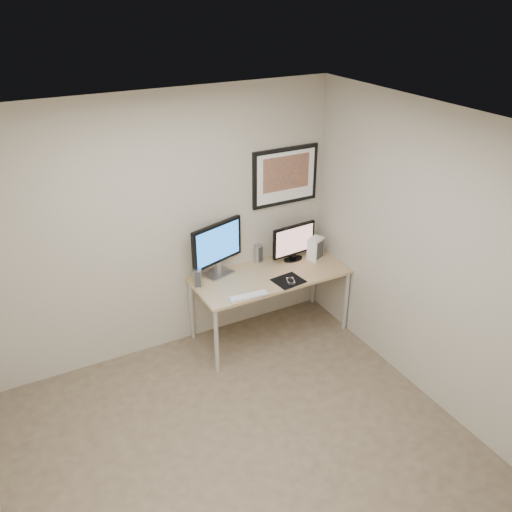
{
  "coord_description": "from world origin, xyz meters",
  "views": [
    {
      "loc": [
        -1.41,
        -2.86,
        3.44
      ],
      "look_at": [
        0.7,
        1.1,
        1.12
      ],
      "focal_mm": 38.0,
      "sensor_mm": 36.0,
      "label": 1
    }
  ],
  "objects_px": {
    "monitor_tv": "(294,242)",
    "speaker_left": "(198,278)",
    "desk": "(270,279)",
    "keyboard": "(249,296)",
    "speaker_right": "(258,253)",
    "monitor_large": "(217,247)",
    "fan_unit": "(315,249)",
    "framed_art": "(285,176)"
  },
  "relations": [
    {
      "from": "fan_unit",
      "to": "keyboard",
      "type": "bearing_deg",
      "value": 174.75
    },
    {
      "from": "speaker_left",
      "to": "speaker_right",
      "type": "bearing_deg",
      "value": 35.19
    },
    {
      "from": "desk",
      "to": "keyboard",
      "type": "distance_m",
      "value": 0.5
    },
    {
      "from": "speaker_left",
      "to": "fan_unit",
      "type": "height_order",
      "value": "fan_unit"
    },
    {
      "from": "desk",
      "to": "speaker_left",
      "type": "distance_m",
      "value": 0.78
    },
    {
      "from": "desk",
      "to": "keyboard",
      "type": "height_order",
      "value": "keyboard"
    },
    {
      "from": "speaker_left",
      "to": "keyboard",
      "type": "xyz_separation_m",
      "value": [
        0.35,
        -0.4,
        -0.09
      ]
    },
    {
      "from": "speaker_left",
      "to": "speaker_right",
      "type": "xyz_separation_m",
      "value": [
        0.77,
        0.19,
        0.0
      ]
    },
    {
      "from": "keyboard",
      "to": "fan_unit",
      "type": "distance_m",
      "value": 1.06
    },
    {
      "from": "monitor_tv",
      "to": "speaker_right",
      "type": "xyz_separation_m",
      "value": [
        -0.35,
        0.14,
        -0.12
      ]
    },
    {
      "from": "speaker_right",
      "to": "desk",
      "type": "bearing_deg",
      "value": -112.33
    },
    {
      "from": "framed_art",
      "to": "monitor_tv",
      "type": "xyz_separation_m",
      "value": [
        0.02,
        -0.18,
        -0.67
      ]
    },
    {
      "from": "monitor_tv",
      "to": "fan_unit",
      "type": "height_order",
      "value": "monitor_tv"
    },
    {
      "from": "monitor_large",
      "to": "speaker_right",
      "type": "distance_m",
      "value": 0.54
    },
    {
      "from": "speaker_right",
      "to": "framed_art",
      "type": "bearing_deg",
      "value": -13.87
    },
    {
      "from": "desk",
      "to": "fan_unit",
      "type": "distance_m",
      "value": 0.62
    },
    {
      "from": "fan_unit",
      "to": "monitor_tv",
      "type": "bearing_deg",
      "value": 133.51
    },
    {
      "from": "speaker_left",
      "to": "keyboard",
      "type": "relative_size",
      "value": 0.49
    },
    {
      "from": "framed_art",
      "to": "fan_unit",
      "type": "bearing_deg",
      "value": -47.93
    },
    {
      "from": "monitor_large",
      "to": "monitor_tv",
      "type": "distance_m",
      "value": 0.86
    },
    {
      "from": "speaker_right",
      "to": "keyboard",
      "type": "bearing_deg",
      "value": -144.74
    },
    {
      "from": "desk",
      "to": "speaker_right",
      "type": "height_order",
      "value": "speaker_right"
    },
    {
      "from": "framed_art",
      "to": "monitor_large",
      "type": "height_order",
      "value": "framed_art"
    },
    {
      "from": "framed_art",
      "to": "monitor_large",
      "type": "relative_size",
      "value": 1.24
    },
    {
      "from": "monitor_large",
      "to": "fan_unit",
      "type": "distance_m",
      "value": 1.1
    },
    {
      "from": "desk",
      "to": "monitor_tv",
      "type": "bearing_deg",
      "value": 22.72
    },
    {
      "from": "framed_art",
      "to": "monitor_tv",
      "type": "relative_size",
      "value": 1.45
    },
    {
      "from": "desk",
      "to": "keyboard",
      "type": "xyz_separation_m",
      "value": [
        -0.4,
        -0.29,
        0.07
      ]
    },
    {
      "from": "monitor_large",
      "to": "framed_art",
      "type": "bearing_deg",
      "value": -11.57
    },
    {
      "from": "keyboard",
      "to": "speaker_left",
      "type": "bearing_deg",
      "value": 136.61
    },
    {
      "from": "monitor_tv",
      "to": "keyboard",
      "type": "relative_size",
      "value": 1.32
    },
    {
      "from": "monitor_large",
      "to": "keyboard",
      "type": "bearing_deg",
      "value": -99.29
    },
    {
      "from": "desk",
      "to": "speaker_left",
      "type": "relative_size",
      "value": 8.36
    },
    {
      "from": "framed_art",
      "to": "monitor_large",
      "type": "distance_m",
      "value": 1.01
    },
    {
      "from": "monitor_large",
      "to": "speaker_left",
      "type": "xyz_separation_m",
      "value": [
        -0.27,
        -0.13,
        -0.22
      ]
    },
    {
      "from": "speaker_left",
      "to": "keyboard",
      "type": "height_order",
      "value": "speaker_left"
    },
    {
      "from": "monitor_tv",
      "to": "speaker_left",
      "type": "xyz_separation_m",
      "value": [
        -1.12,
        -0.04,
        -0.12
      ]
    },
    {
      "from": "monitor_tv",
      "to": "desk",
      "type": "bearing_deg",
      "value": -161.86
    },
    {
      "from": "keyboard",
      "to": "monitor_large",
      "type": "bearing_deg",
      "value": 103.75
    },
    {
      "from": "framed_art",
      "to": "speaker_left",
      "type": "bearing_deg",
      "value": -168.68
    },
    {
      "from": "speaker_left",
      "to": "fan_unit",
      "type": "distance_m",
      "value": 1.34
    },
    {
      "from": "monitor_large",
      "to": "speaker_right",
      "type": "bearing_deg",
      "value": -11.09
    }
  ]
}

